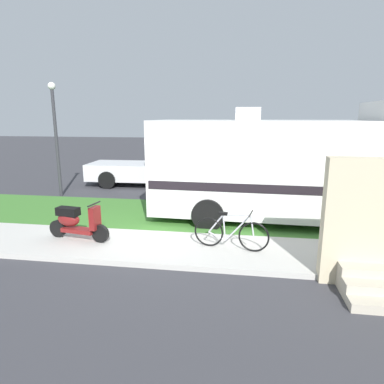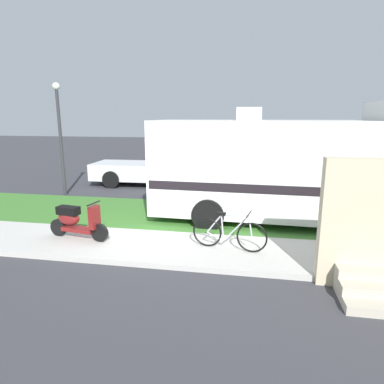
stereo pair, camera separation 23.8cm
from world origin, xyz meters
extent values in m
plane|color=#38383D|center=(0.00, 0.00, 0.00)|extent=(80.00, 80.00, 0.00)
cube|color=beige|center=(0.00, -1.20, 0.06)|extent=(24.00, 2.00, 0.12)
cube|color=#3D752D|center=(0.00, 1.50, 0.04)|extent=(24.00, 3.40, 0.08)
cube|color=silver|center=(3.88, 1.51, 1.65)|extent=(7.88, 2.68, 2.70)
cube|color=black|center=(3.88, 1.51, 1.24)|extent=(7.73, 2.70, 0.24)
cube|color=silver|center=(2.71, 1.54, 3.18)|extent=(0.72, 0.62, 0.36)
cylinder|color=black|center=(6.34, 2.61, 0.45)|extent=(0.91, 0.31, 0.90)
cylinder|color=black|center=(1.77, 2.75, 0.45)|extent=(0.91, 0.31, 0.90)
cylinder|color=black|center=(1.70, 0.40, 0.45)|extent=(0.91, 0.31, 0.90)
cylinder|color=black|center=(-0.75, -1.21, 0.34)|extent=(0.45, 0.17, 0.44)
cylinder|color=black|center=(-1.96, -1.02, 0.34)|extent=(0.45, 0.17, 0.44)
cube|color=maroon|center=(-1.35, -1.11, 0.36)|extent=(0.89, 0.41, 0.10)
cube|color=black|center=(-1.62, -1.07, 0.82)|extent=(0.59, 0.34, 0.20)
ellipsoid|color=maroon|center=(-1.62, -1.07, 0.62)|extent=(0.64, 0.39, 0.36)
cube|color=maroon|center=(-0.87, -1.19, 0.72)|extent=(0.19, 0.34, 0.56)
cylinder|color=black|center=(-0.87, -1.19, 1.07)|extent=(0.11, 0.50, 0.04)
sphere|color=white|center=(-0.87, -1.19, 0.90)|extent=(0.12, 0.12, 0.12)
torus|color=black|center=(2.90, -1.24, 0.47)|extent=(0.69, 0.16, 0.70)
torus|color=black|center=(1.87, -1.06, 0.47)|extent=(0.69, 0.16, 0.70)
cylinder|color=silver|center=(2.54, -1.18, 0.64)|extent=(0.59, 0.14, 0.68)
cylinder|color=silver|center=(2.23, -1.12, 0.61)|extent=(0.10, 0.05, 0.61)
cylinder|color=silver|center=(2.51, -1.17, 0.94)|extent=(0.63, 0.14, 0.09)
cylinder|color=silver|center=(2.06, -1.09, 0.39)|extent=(0.41, 0.11, 0.19)
cylinder|color=silver|center=(2.03, -1.09, 0.69)|extent=(0.36, 0.10, 0.47)
cylinder|color=silver|center=(2.86, -1.23, 0.72)|extent=(0.12, 0.06, 0.51)
cube|color=black|center=(2.20, -1.12, 0.95)|extent=(0.21, 0.13, 0.06)
cylinder|color=black|center=(2.82, -1.22, 1.01)|extent=(0.12, 0.52, 0.03)
cube|color=silver|center=(-0.38, 6.22, 1.01)|extent=(2.35, 1.98, 1.47)
cube|color=black|center=(-0.38, 6.22, 1.45)|extent=(2.23, 2.00, 0.44)
cube|color=silver|center=(-2.93, 6.15, 0.65)|extent=(2.86, 1.99, 0.73)
cylinder|color=black|center=(-0.23, 7.14, 0.38)|extent=(0.77, 0.26, 0.76)
cylinder|color=black|center=(-0.18, 5.30, 0.38)|extent=(0.77, 0.26, 0.76)
cylinder|color=black|center=(-3.29, 7.06, 0.38)|extent=(0.77, 0.26, 0.76)
cylinder|color=black|center=(-3.24, 5.22, 0.38)|extent=(0.77, 0.26, 0.76)
cube|color=#BCB29E|center=(5.11, -2.64, 0.24)|extent=(1.40, 0.64, 0.16)
cube|color=#BCB29E|center=(5.11, -2.48, 0.40)|extent=(1.40, 0.32, 0.16)
cube|color=beige|center=(5.11, -2.17, 1.20)|extent=(2.00, 0.30, 2.40)
cylinder|color=#333338|center=(-4.52, 3.60, 2.04)|extent=(0.12, 0.12, 4.08)
sphere|color=silver|center=(-4.52, 3.60, 4.20)|extent=(0.28, 0.28, 0.28)
camera|label=1|loc=(2.60, -8.44, 3.12)|focal=31.29mm
camera|label=2|loc=(2.83, -8.40, 3.12)|focal=31.29mm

